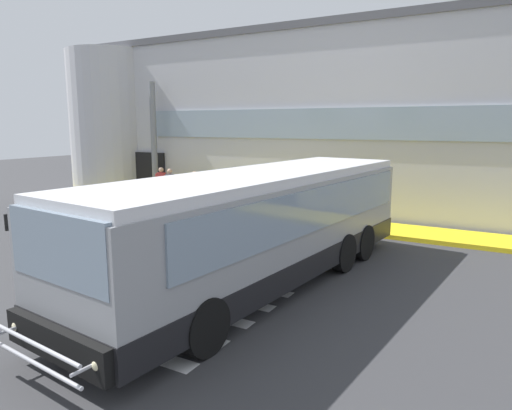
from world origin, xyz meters
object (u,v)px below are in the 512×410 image
object	(u,v)px
bus_main_foreground	(262,230)
passenger_by_doorway	(171,184)
entry_support_column	(154,142)
safety_bollard_yellow	(259,213)
passenger_near_column	(162,183)
passenger_at_curb_edge	(195,189)

from	to	relation	value
bus_main_foreground	passenger_by_doorway	xyz separation A→B (m)	(-8.35, 6.68, -0.22)
entry_support_column	safety_bollard_yellow	bearing A→B (deg)	-15.06
bus_main_foreground	passenger_by_doorway	distance (m)	10.69
passenger_near_column	passenger_by_doorway	distance (m)	0.85
passenger_by_doorway	safety_bollard_yellow	world-z (taller)	passenger_by_doorway
passenger_by_doorway	passenger_at_curb_edge	xyz separation A→B (m)	(1.66, -0.40, -0.03)
entry_support_column	passenger_at_curb_edge	size ratio (longest dim) A/B	3.33
bus_main_foreground	safety_bollard_yellow	size ratio (longest dim) A/B	12.31
bus_main_foreground	passenger_by_doorway	world-z (taller)	bus_main_foreground
entry_support_column	bus_main_foreground	size ratio (longest dim) A/B	0.50
passenger_by_doorway	safety_bollard_yellow	bearing A→B (deg)	-11.20
passenger_near_column	passenger_at_curb_edge	world-z (taller)	same
passenger_near_column	passenger_at_curb_edge	distance (m)	2.55
entry_support_column	safety_bollard_yellow	xyz separation A→B (m)	(6.69, -1.80, -2.49)
safety_bollard_yellow	entry_support_column	bearing A→B (deg)	164.94
entry_support_column	bus_main_foreground	distance (m)	12.53
entry_support_column	safety_bollard_yellow	size ratio (longest dim) A/B	6.19
passenger_by_doorway	passenger_at_curb_edge	distance (m)	1.71
entry_support_column	passenger_near_column	bearing A→B (deg)	-31.20
safety_bollard_yellow	passenger_at_curb_edge	bearing A→B (deg)	169.98
passenger_at_curb_edge	safety_bollard_yellow	xyz separation A→B (m)	(3.44, -0.61, -0.63)
entry_support_column	safety_bollard_yellow	distance (m)	7.36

